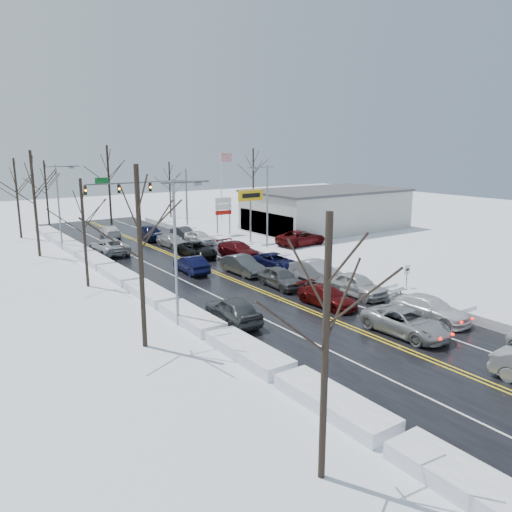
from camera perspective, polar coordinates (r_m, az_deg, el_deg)
ground at (r=39.07m, az=-0.22°, el=-3.72°), size 160.00×160.00×0.00m
road_surface at (r=40.67m, az=-1.81°, el=-3.06°), size 14.00×84.00×0.01m
snow_bank_left at (r=37.26m, az=-11.70°, el=-4.80°), size 1.83×72.00×0.64m
snow_bank_right at (r=45.10m, az=6.32°, el=-1.58°), size 1.83×72.00×0.64m
traffic_signal_mast at (r=64.10m, az=-12.03°, el=7.36°), size 13.28×0.39×8.00m
tires_plus_sign at (r=56.95m, az=-0.63°, el=6.53°), size 3.20×0.34×6.00m
used_vehicles_sign at (r=62.17m, az=-3.75°, el=5.46°), size 2.20×0.22×4.65m
speed_limit_sign at (r=38.45m, az=16.87°, el=-2.02°), size 0.55×0.09×2.35m
flagpole at (r=71.15m, az=-3.88°, el=8.45°), size 1.87×1.20×10.00m
dealership_building at (r=67.12m, az=8.01°, el=5.31°), size 20.40×12.40×5.30m
streetlight_ne at (r=50.78m, az=1.11°, el=6.16°), size 3.20×0.25×9.00m
streetlight_sw at (r=30.39m, az=-8.88°, el=1.73°), size 3.20×0.25×9.00m
streetlight_nw at (r=56.70m, az=-21.46°, el=5.97°), size 3.20×0.25×9.00m
tree_left_a at (r=15.67m, az=8.11°, el=-4.79°), size 3.60×3.60×9.00m
tree_left_b at (r=27.04m, az=-13.25°, el=3.82°), size 4.00×4.00×10.00m
tree_left_c at (r=40.68m, az=-19.20°, el=4.78°), size 3.40×3.40×8.50m
tree_left_d at (r=53.98m, az=-24.14°, el=7.62°), size 4.20×4.20×10.50m
tree_left_e at (r=65.89m, az=-25.76°, el=7.55°), size 3.80×3.80×9.50m
tree_far_b at (r=73.66m, az=-22.93°, el=7.92°), size 3.60×3.60×9.00m
tree_far_c at (r=73.75m, az=-16.54°, el=9.48°), size 4.40×4.40×11.00m
tree_far_d at (r=78.93m, az=-9.85°, el=8.70°), size 3.40×3.40×8.50m
tree_far_e at (r=87.23m, az=-0.32°, el=10.15°), size 4.20×4.20×10.50m
queued_car_2 at (r=31.13m, az=16.71°, el=-8.57°), size 2.65×5.50×1.51m
queued_car_3 at (r=35.24m, az=8.10°, el=-5.67°), size 2.16×4.86×1.39m
queued_car_4 at (r=39.43m, az=2.83°, el=-3.58°), size 2.15×4.77×1.59m
queued_car_5 at (r=43.43m, az=-1.56°, el=-2.06°), size 1.79×4.90×1.61m
queued_car_6 at (r=50.30m, az=-6.72°, el=-0.12°), size 2.81×5.52×1.49m
queued_car_7 at (r=55.77m, az=-9.53°, el=1.04°), size 2.35×4.94×1.39m
queued_car_8 at (r=60.43m, az=-11.85°, el=1.83°), size 2.60×5.23×1.71m
queued_car_11 at (r=34.02m, az=19.14°, el=-6.92°), size 2.62×5.42×1.52m
queued_car_12 at (r=37.92m, az=11.42°, el=-4.48°), size 2.11×4.99×1.69m
queued_car_13 at (r=41.40m, az=6.88°, el=-2.88°), size 1.81×5.14×1.69m
queued_car_14 at (r=45.37m, az=2.26°, el=-1.43°), size 2.26×4.89×1.36m
queued_car_15 at (r=50.01m, az=-2.04°, el=-0.11°), size 2.47×5.39×1.53m
queued_car_16 at (r=57.17m, az=-6.45°, el=1.41°), size 2.18×4.52×1.49m
queued_car_17 at (r=60.29m, az=-8.19°, el=1.94°), size 1.83×4.40×1.41m
oncoming_car_0 at (r=44.22m, az=-7.38°, el=-1.89°), size 1.83×4.66×1.51m
oncoming_car_1 at (r=53.51m, az=-16.42°, el=0.22°), size 2.86×5.99×1.65m
oncoming_car_2 at (r=63.53m, az=-16.29°, el=2.10°), size 2.58×5.04×1.40m
oncoming_car_3 at (r=31.80m, az=-2.61°, el=-7.58°), size 2.24×4.97×1.66m
parked_car_0 at (r=56.20m, az=5.18°, el=1.25°), size 6.16×3.12×1.67m
parked_car_1 at (r=61.46m, az=4.25°, el=2.24°), size 2.75×5.47×1.52m
parked_car_2 at (r=65.87m, az=-0.60°, el=2.96°), size 1.86×4.40×1.48m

